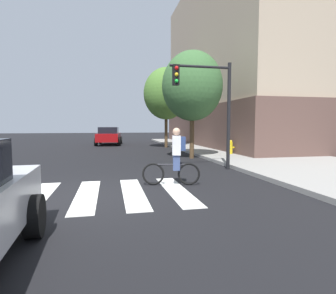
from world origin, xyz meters
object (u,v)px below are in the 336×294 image
Objects in this scene: fire_hydrant at (231,147)px; street_tree_near at (192,86)px; sedan_mid at (109,136)px; traffic_light_near at (209,97)px; street_tree_mid at (166,94)px; manhole_cover at (14,227)px; cyclist at (175,157)px.

street_tree_near is at bearing -171.09° from fire_hydrant.
traffic_light_near is at bearing -75.85° from sedan_mid.
street_tree_near reaches higher than traffic_light_near.
fire_hydrant is 8.32m from street_tree_mid.
traffic_light_near is 11.40m from street_tree_mid.
manhole_cover is at bearing -123.52° from street_tree_near.
cyclist is at bearing -111.12° from street_tree_near.
sedan_mid is at bearing 96.25° from cyclist.
street_tree_mid reaches higher than manhole_cover.
street_tree_mid is (2.54, 13.70, 3.42)m from cyclist.
traffic_light_near reaches higher than cyclist.
traffic_light_near is (3.87, -15.35, 2.03)m from sedan_mid.
sedan_mid reaches higher than manhole_cover.
traffic_light_near reaches higher than manhole_cover.
street_tree_mid is at bearing 86.88° from traffic_light_near.
street_tree_near reaches higher than manhole_cover.
street_tree_near is at bearing -69.26° from sedan_mid.
traffic_light_near is (5.43, 5.10, 2.86)m from manhole_cover.
sedan_mid is (1.56, 20.44, 0.83)m from manhole_cover.
cyclist is 0.30× the size of street_tree_near.
traffic_light_near is at bearing -97.21° from street_tree_near.
manhole_cover is at bearing -142.46° from cyclist.
cyclist is at bearing -128.72° from traffic_light_near.
cyclist is 14.34m from street_tree_mid.
traffic_light_near reaches higher than fire_hydrant.
cyclist reaches higher than sedan_mid.
street_tree_mid is (0.13, 7.45, 0.45)m from street_tree_near.
cyclist is (1.95, -17.75, 0.01)m from sedan_mid.
sedan_mid is at bearing 110.74° from street_tree_near.
cyclist is 8.20m from fire_hydrant.
traffic_light_near is at bearing 43.17° from manhole_cover.
manhole_cover is at bearing -136.83° from traffic_light_near.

